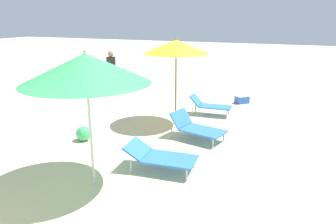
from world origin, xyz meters
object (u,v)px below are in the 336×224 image
person_walking_mid (111,68)px  beach_ball (83,133)px  umbrella_farthest (176,47)px  lounger_farthest_shoreside (210,105)px  umbrella_second (86,68)px  lounger_second_shoreside (160,156)px  lounger_farthest_inland (196,127)px  cooler_box (242,99)px

person_walking_mid → beach_ball: bearing=-7.0°
umbrella_farthest → lounger_farthest_shoreside: (0.67, 1.25, -1.93)m
umbrella_second → lounger_second_shoreside: (0.91, 1.04, -1.90)m
umbrella_second → beach_ball: size_ratio=6.54×
lounger_second_shoreside → umbrella_farthest: size_ratio=0.60×
umbrella_farthest → person_walking_mid: size_ratio=1.42×
umbrella_second → lounger_farthest_shoreside: umbrella_second is taller
lounger_farthest_shoreside → lounger_farthest_inland: size_ratio=0.91×
lounger_farthest_shoreside → lounger_farthest_inland: bearing=-87.2°
lounger_second_shoreside → person_walking_mid: size_ratio=0.85×
person_walking_mid → beach_ball: person_walking_mid is taller
umbrella_second → cooler_box: bearing=79.1°
lounger_farthest_shoreside → beach_ball: 4.19m
umbrella_second → umbrella_farthest: 3.99m
person_walking_mid → cooler_box: size_ratio=3.14×
lounger_second_shoreside → cooler_box: lounger_second_shoreside is taller
lounger_second_shoreside → beach_ball: 2.62m
lounger_farthest_shoreside → umbrella_second: bearing=-102.7°
beach_ball → umbrella_second: bearing=-47.4°
lounger_farthest_inland → umbrella_farthest: bearing=147.6°
lounger_second_shoreside → lounger_farthest_inland: lounger_farthest_inland is taller
person_walking_mid → cooler_box: (5.21, 0.72, -0.94)m
umbrella_second → lounger_second_shoreside: 2.35m
umbrella_second → lounger_second_shoreside: bearing=48.8°
lounger_farthest_inland → person_walking_mid: 5.99m
person_walking_mid → umbrella_second: bearing=-1.5°
umbrella_second → beach_ball: umbrella_second is taller
beach_ball → umbrella_farthest: bearing=53.7°
umbrella_farthest → lounger_farthest_inland: size_ratio=1.69×
umbrella_second → cooler_box: (1.38, 7.18, -2.06)m
umbrella_farthest → lounger_farthest_shoreside: bearing=61.7°
lounger_farthest_shoreside → cooler_box: 2.07m
cooler_box → lounger_farthest_inland: bearing=-95.1°
person_walking_mid → cooler_box: 5.34m
umbrella_second → person_walking_mid: size_ratio=1.42×
person_walking_mid → cooler_box: bearing=65.7°
umbrella_second → lounger_second_shoreside: umbrella_second is taller
umbrella_second → lounger_farthest_inland: (1.01, 3.02, -1.89)m
lounger_second_shoreside → cooler_box: bearing=79.4°
lounger_farthest_shoreside → person_walking_mid: person_walking_mid is taller
umbrella_second → person_walking_mid: umbrella_second is taller
cooler_box → beach_ball: (-2.99, -5.43, 0.04)m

